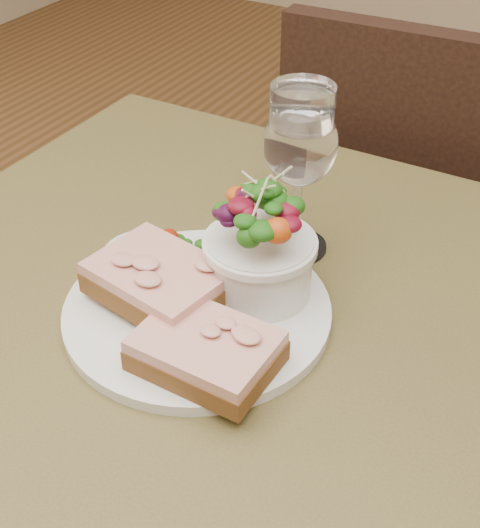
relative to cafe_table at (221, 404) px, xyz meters
The scene contains 9 objects.
cafe_table is the anchor object (origin of this frame).
chair_far 0.74m from the cafe_table, 86.99° to the left, with size 0.44×0.44×0.90m.
dinner_plate 0.11m from the cafe_table, 163.11° to the left, with size 0.26×0.26×0.01m, color white.
sandwich_front 0.14m from the cafe_table, 70.37° to the right, with size 0.12×0.09×0.03m.
sandwich_back 0.15m from the cafe_table, behind, with size 0.14×0.11×0.03m.
ramekin 0.17m from the cafe_table, behind, with size 0.07×0.07×0.04m.
salad_bowl 0.18m from the cafe_table, 80.68° to the left, with size 0.10×0.10×0.13m.
garnish 0.18m from the cafe_table, 139.81° to the left, with size 0.05×0.04×0.02m.
wine_glass 0.27m from the cafe_table, 89.26° to the left, with size 0.08×0.08×0.18m.
Camera 1 is at (0.27, -0.44, 1.22)m, focal length 50.00 mm.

